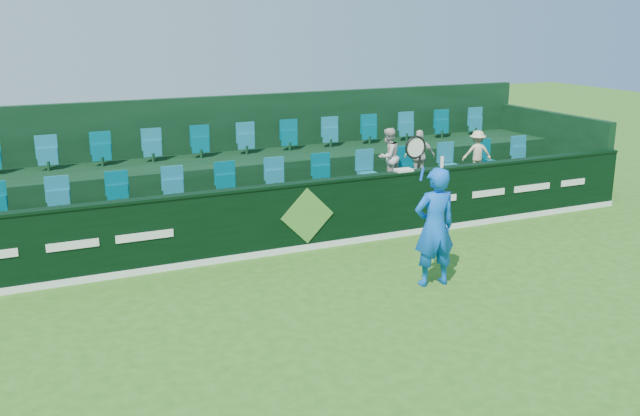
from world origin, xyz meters
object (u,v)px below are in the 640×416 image
spectator_middle (420,156)px  towel (404,170)px  drinks_bottle (442,162)px  spectator_left (388,157)px  tennis_player (434,226)px  spectator_right (477,153)px

spectator_middle → towel: spectator_middle is taller
spectator_middle → drinks_bottle: size_ratio=5.00×
spectator_left → drinks_bottle: 1.29m
tennis_player → spectator_right: (3.68, 3.77, 0.30)m
spectator_middle → drinks_bottle: 1.14m
drinks_bottle → spectator_middle: bearing=81.6°
tennis_player → drinks_bottle: bearing=53.8°
spectator_middle → towel: size_ratio=3.30×
spectator_left → spectator_middle: spectator_left is taller
spectator_left → spectator_right: size_ratio=1.20×
spectator_left → towel: bearing=50.8°
towel → drinks_bottle: size_ratio=1.51×
spectator_right → drinks_bottle: spectator_right is taller
towel → drinks_bottle: bearing=0.0°
tennis_player → spectator_left: 4.01m
drinks_bottle → tennis_player: bearing=-126.2°
spectator_right → drinks_bottle: size_ratio=4.50×
tennis_player → spectator_right: tennis_player is taller
spectator_left → spectator_right: bearing=155.3°
tennis_player → drinks_bottle: tennis_player is taller
tennis_player → towel: 2.86m
spectator_left → drinks_bottle: spectator_left is taller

